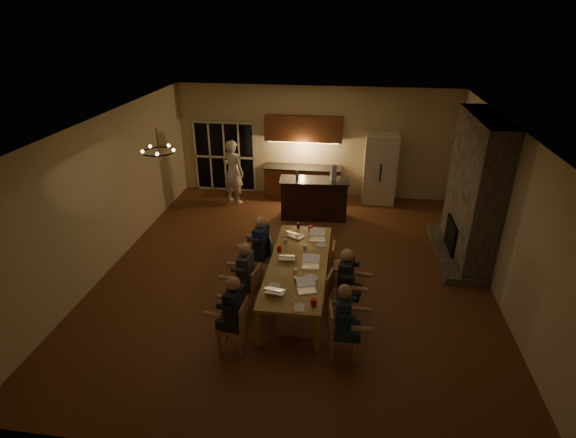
# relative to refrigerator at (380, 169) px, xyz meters

# --- Properties ---
(floor) EXTENTS (9.00, 9.00, 0.00)m
(floor) POSITION_rel_refrigerator_xyz_m (-1.90, -4.15, -1.00)
(floor) COLOR brown
(floor) RESTS_ON ground
(back_wall) EXTENTS (8.00, 0.04, 3.20)m
(back_wall) POSITION_rel_refrigerator_xyz_m (-1.90, 0.37, 0.60)
(back_wall) COLOR beige
(back_wall) RESTS_ON ground
(left_wall) EXTENTS (0.04, 9.00, 3.20)m
(left_wall) POSITION_rel_refrigerator_xyz_m (-5.92, -4.15, 0.60)
(left_wall) COLOR beige
(left_wall) RESTS_ON ground
(right_wall) EXTENTS (0.04, 9.00, 3.20)m
(right_wall) POSITION_rel_refrigerator_xyz_m (2.12, -4.15, 0.60)
(right_wall) COLOR beige
(right_wall) RESTS_ON ground
(ceiling) EXTENTS (8.00, 9.00, 0.04)m
(ceiling) POSITION_rel_refrigerator_xyz_m (-1.90, -4.15, 2.22)
(ceiling) COLOR white
(ceiling) RESTS_ON back_wall
(french_doors) EXTENTS (1.86, 0.08, 2.10)m
(french_doors) POSITION_rel_refrigerator_xyz_m (-4.60, 0.32, 0.05)
(french_doors) COLOR black
(french_doors) RESTS_ON ground
(fireplace) EXTENTS (0.58, 2.50, 3.20)m
(fireplace) POSITION_rel_refrigerator_xyz_m (1.80, -2.95, 0.60)
(fireplace) COLOR #6A6053
(fireplace) RESTS_ON ground
(kitchenette) EXTENTS (2.24, 0.68, 2.40)m
(kitchenette) POSITION_rel_refrigerator_xyz_m (-2.20, 0.05, 0.20)
(kitchenette) COLOR brown
(kitchenette) RESTS_ON ground
(refrigerator) EXTENTS (0.90, 0.68, 2.00)m
(refrigerator) POSITION_rel_refrigerator_xyz_m (0.00, 0.00, 0.00)
(refrigerator) COLOR beige
(refrigerator) RESTS_ON ground
(dining_table) EXTENTS (1.10, 3.15, 0.75)m
(dining_table) POSITION_rel_refrigerator_xyz_m (-1.74, -5.01, -0.62)
(dining_table) COLOR tan
(dining_table) RESTS_ON ground
(bar_island) EXTENTS (1.85, 0.79, 1.08)m
(bar_island) POSITION_rel_refrigerator_xyz_m (-1.74, -1.34, -0.46)
(bar_island) COLOR black
(bar_island) RESTS_ON ground
(chair_left_near) EXTENTS (0.47, 0.47, 0.89)m
(chair_left_near) POSITION_rel_refrigerator_xyz_m (-2.63, -6.63, -0.55)
(chair_left_near) COLOR tan
(chair_left_near) RESTS_ON ground
(chair_left_mid) EXTENTS (0.51, 0.51, 0.89)m
(chair_left_mid) POSITION_rel_refrigerator_xyz_m (-2.64, -5.54, -0.55)
(chair_left_mid) COLOR tan
(chair_left_mid) RESTS_ON ground
(chair_left_far) EXTENTS (0.56, 0.56, 0.89)m
(chair_left_far) POSITION_rel_refrigerator_xyz_m (-2.58, -4.41, -0.55)
(chair_left_far) COLOR tan
(chair_left_far) RESTS_ON ground
(chair_right_near) EXTENTS (0.49, 0.49, 0.89)m
(chair_right_near) POSITION_rel_refrigerator_xyz_m (-0.83, -6.57, -0.55)
(chair_right_near) COLOR tan
(chair_right_near) RESTS_ON ground
(chair_right_mid) EXTENTS (0.52, 0.52, 0.89)m
(chair_right_mid) POSITION_rel_refrigerator_xyz_m (-0.91, -5.58, -0.55)
(chair_right_mid) COLOR tan
(chair_right_mid) RESTS_ON ground
(chair_right_far) EXTENTS (0.46, 0.46, 0.89)m
(chair_right_far) POSITION_rel_refrigerator_xyz_m (-0.89, -4.49, -0.55)
(chair_right_far) COLOR tan
(chair_right_far) RESTS_ON ground
(person_left_near) EXTENTS (0.69, 0.69, 1.38)m
(person_left_near) POSITION_rel_refrigerator_xyz_m (-2.57, -6.64, -0.31)
(person_left_near) COLOR #23252D
(person_left_near) RESTS_ON ground
(person_right_near) EXTENTS (0.60, 0.60, 1.38)m
(person_right_near) POSITION_rel_refrigerator_xyz_m (-0.84, -6.61, -0.31)
(person_right_near) COLOR #1D334A
(person_right_near) RESTS_ON ground
(person_left_mid) EXTENTS (0.63, 0.63, 1.38)m
(person_left_mid) POSITION_rel_refrigerator_xyz_m (-2.64, -5.55, -0.31)
(person_left_mid) COLOR #3D4149
(person_left_mid) RESTS_ON ground
(person_right_mid) EXTENTS (0.69, 0.69, 1.38)m
(person_right_mid) POSITION_rel_refrigerator_xyz_m (-0.83, -5.51, -0.31)
(person_right_mid) COLOR #23252D
(person_right_mid) RESTS_ON ground
(person_left_far) EXTENTS (0.69, 0.69, 1.38)m
(person_left_far) POSITION_rel_refrigerator_xyz_m (-2.57, -4.42, -0.31)
(person_left_far) COLOR #1D334A
(person_left_far) RESTS_ON ground
(standing_person) EXTENTS (0.79, 0.67, 1.85)m
(standing_person) POSITION_rel_refrigerator_xyz_m (-4.12, -0.62, -0.07)
(standing_person) COLOR white
(standing_person) RESTS_ON ground
(chandelier) EXTENTS (0.61, 0.61, 0.03)m
(chandelier) POSITION_rel_refrigerator_xyz_m (-4.37, -4.75, 1.75)
(chandelier) COLOR black
(chandelier) RESTS_ON ceiling
(laptop_a) EXTENTS (0.37, 0.33, 0.23)m
(laptop_a) POSITION_rel_refrigerator_xyz_m (-2.01, -6.03, -0.14)
(laptop_a) COLOR silver
(laptop_a) RESTS_ON dining_table
(laptop_b) EXTENTS (0.39, 0.37, 0.23)m
(laptop_b) POSITION_rel_refrigerator_xyz_m (-1.48, -5.94, -0.14)
(laptop_b) COLOR silver
(laptop_b) RESTS_ON dining_table
(laptop_c) EXTENTS (0.35, 0.31, 0.23)m
(laptop_c) POSITION_rel_refrigerator_xyz_m (-1.97, -4.89, -0.14)
(laptop_c) COLOR silver
(laptop_c) RESTS_ON dining_table
(laptop_d) EXTENTS (0.32, 0.28, 0.23)m
(laptop_d) POSITION_rel_refrigerator_xyz_m (-1.49, -5.14, -0.14)
(laptop_d) COLOR silver
(laptop_d) RESTS_ON dining_table
(laptop_e) EXTENTS (0.42, 0.40, 0.23)m
(laptop_e) POSITION_rel_refrigerator_xyz_m (-1.91, -3.95, -0.14)
(laptop_e) COLOR silver
(laptop_e) RESTS_ON dining_table
(laptop_f) EXTENTS (0.35, 0.31, 0.23)m
(laptop_f) POSITION_rel_refrigerator_xyz_m (-1.45, -4.04, -0.14)
(laptop_f) COLOR silver
(laptop_f) RESTS_ON dining_table
(mug_front) EXTENTS (0.08, 0.08, 0.10)m
(mug_front) POSITION_rel_refrigerator_xyz_m (-1.75, -5.40, -0.20)
(mug_front) COLOR silver
(mug_front) RESTS_ON dining_table
(mug_mid) EXTENTS (0.08, 0.08, 0.10)m
(mug_mid) POSITION_rel_refrigerator_xyz_m (-1.66, -4.48, -0.20)
(mug_mid) COLOR silver
(mug_mid) RESTS_ON dining_table
(mug_back) EXTENTS (0.09, 0.09, 0.10)m
(mug_back) POSITION_rel_refrigerator_xyz_m (-2.09, -4.28, -0.20)
(mug_back) COLOR silver
(mug_back) RESTS_ON dining_table
(redcup_near) EXTENTS (0.10, 0.10, 0.12)m
(redcup_near) POSITION_rel_refrigerator_xyz_m (-1.33, -6.33, -0.19)
(redcup_near) COLOR red
(redcup_near) RESTS_ON dining_table
(redcup_mid) EXTENTS (0.08, 0.08, 0.12)m
(redcup_mid) POSITION_rel_refrigerator_xyz_m (-2.16, -4.64, -0.19)
(redcup_mid) COLOR red
(redcup_mid) RESTS_ON dining_table
(redcup_far) EXTENTS (0.10, 0.10, 0.12)m
(redcup_far) POSITION_rel_refrigerator_xyz_m (-1.63, -3.63, -0.19)
(redcup_far) COLOR red
(redcup_far) RESTS_ON dining_table
(can_silver) EXTENTS (0.07, 0.07, 0.12)m
(can_silver) POSITION_rel_refrigerator_xyz_m (-1.71, -5.70, -0.19)
(can_silver) COLOR #B2B2B7
(can_silver) RESTS_ON dining_table
(can_cola) EXTENTS (0.06, 0.06, 0.12)m
(can_cola) POSITION_rel_refrigerator_xyz_m (-1.91, -3.55, -0.19)
(can_cola) COLOR #3F0F0C
(can_cola) RESTS_ON dining_table
(plate_near) EXTENTS (0.26, 0.26, 0.02)m
(plate_near) POSITION_rel_refrigerator_xyz_m (-1.45, -5.53, -0.24)
(plate_near) COLOR silver
(plate_near) RESTS_ON dining_table
(plate_left) EXTENTS (0.23, 0.23, 0.02)m
(plate_left) POSITION_rel_refrigerator_xyz_m (-2.06, -5.89, -0.24)
(plate_left) COLOR silver
(plate_left) RESTS_ON dining_table
(plate_far) EXTENTS (0.22, 0.22, 0.02)m
(plate_far) POSITION_rel_refrigerator_xyz_m (-1.35, -4.28, -0.24)
(plate_far) COLOR silver
(plate_far) RESTS_ON dining_table
(notepad) EXTENTS (0.16, 0.23, 0.01)m
(notepad) POSITION_rel_refrigerator_xyz_m (-1.56, -6.43, -0.24)
(notepad) COLOR white
(notepad) RESTS_ON dining_table
(bar_bottle) EXTENTS (0.08, 0.08, 0.24)m
(bar_bottle) POSITION_rel_refrigerator_xyz_m (-2.20, -1.34, 0.20)
(bar_bottle) COLOR #99999E
(bar_bottle) RESTS_ON bar_island
(bar_blender) EXTENTS (0.17, 0.17, 0.42)m
(bar_blender) POSITION_rel_refrigerator_xyz_m (-1.26, -1.34, 0.29)
(bar_blender) COLOR silver
(bar_blender) RESTS_ON bar_island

